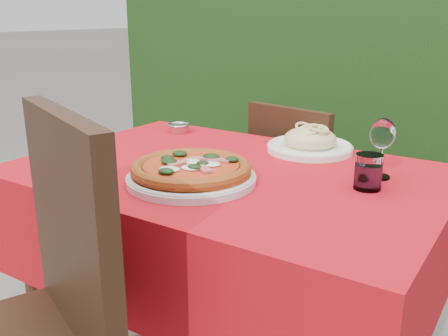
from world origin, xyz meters
The scene contains 10 objects.
hedge centered at (0.00, 1.55, 0.92)m, with size 3.20×0.55×1.78m.
dining_table centered at (0.00, 0.00, 0.60)m, with size 1.26×0.86×0.75m.
chair_near centered at (-0.07, -0.67, 0.58)m, with size 0.60×0.60×1.01m.
chair_far centered at (-0.03, 0.61, 0.49)m, with size 0.45×0.45×0.85m.
pizza_plate centered at (-0.02, -0.16, 0.78)m, with size 0.37×0.37×0.07m.
pasta_plate centered at (0.12, 0.32, 0.78)m, with size 0.29×0.29×0.08m.
water_glass centered at (0.41, 0.06, 0.79)m, with size 0.07×0.07×0.10m.
wine_glass centered at (0.41, 0.17, 0.87)m, with size 0.07×0.07×0.17m.
fork centered at (-0.24, -0.02, 0.75)m, with size 0.02×0.19×0.01m, color silver.
steel_ramekin centered at (-0.43, 0.30, 0.76)m, with size 0.08×0.08×0.03m, color silver.
Camera 1 is at (0.78, -1.21, 1.20)m, focal length 40.00 mm.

